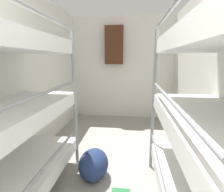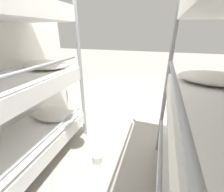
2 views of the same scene
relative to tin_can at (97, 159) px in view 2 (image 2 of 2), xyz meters
The scene contains 2 objects.
ground_plane 1.03m from the tin_can, 98.40° to the right, with size 20.00×20.00×0.00m, color gray.
tin_can is the anchor object (origin of this frame).
Camera 2 is at (-0.43, 2.24, 1.46)m, focal length 24.00 mm.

